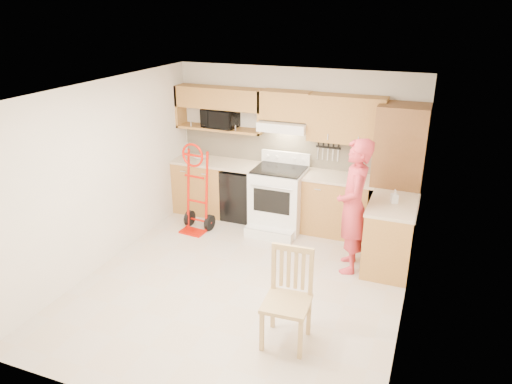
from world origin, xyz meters
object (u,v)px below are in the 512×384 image
Objects in this scene: dining_chair at (287,300)px; hand_truck at (194,193)px; person at (353,207)px; microwave at (220,118)px; range at (278,194)px.

hand_truck is at bearing 133.13° from dining_chair.
person is at bearing -1.18° from hand_truck.
person reaches higher than hand_truck.
microwave is 2.82m from person.
hand_truck reaches higher than range.
person is at bearing -31.41° from range.
dining_chair is at bearing -38.42° from hand_truck.
person reaches higher than dining_chair.
person is (1.32, -0.81, 0.32)m from range.
microwave reaches higher than dining_chair.
microwave is 0.47× the size of range.
person reaches higher than range.
person reaches higher than microwave.
microwave is 3.83m from dining_chair.
microwave is at bearing -127.05° from person.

